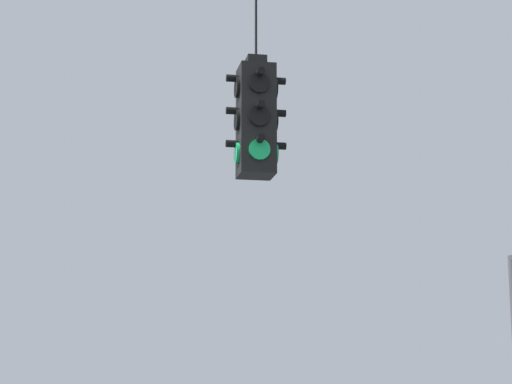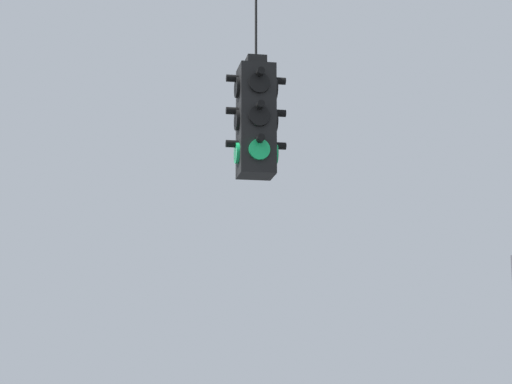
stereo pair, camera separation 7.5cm
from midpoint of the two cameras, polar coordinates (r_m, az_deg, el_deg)
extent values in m
cube|color=black|center=(9.56, 0.23, 4.08)|extent=(0.34, 0.34, 1.08)
cube|color=black|center=(9.74, 0.22, 7.43)|extent=(0.19, 0.19, 0.10)
cylinder|color=black|center=(9.48, 0.42, 6.27)|extent=(0.20, 0.03, 0.20)
cylinder|color=black|center=(9.47, 0.47, 6.87)|extent=(0.07, 0.12, 0.07)
cylinder|color=black|center=(9.38, 0.43, 4.38)|extent=(0.20, 0.03, 0.20)
cylinder|color=black|center=(9.37, 0.48, 4.99)|extent=(0.07, 0.12, 0.07)
cylinder|color=#19C666|center=(9.30, 0.43, 2.46)|extent=(0.20, 0.03, 0.20)
cylinder|color=black|center=(9.28, 0.48, 3.07)|extent=(0.07, 0.12, 0.07)
cylinder|color=black|center=(9.83, 0.03, 5.61)|extent=(0.20, 0.03, 0.20)
cylinder|color=black|center=(9.90, -0.01, 6.02)|extent=(0.07, 0.12, 0.07)
cylinder|color=black|center=(9.73, 0.03, 3.78)|extent=(0.20, 0.03, 0.20)
cylinder|color=black|center=(9.80, -0.01, 4.22)|extent=(0.07, 0.12, 0.07)
cylinder|color=#19C666|center=(9.65, 0.03, 1.92)|extent=(0.20, 0.03, 0.20)
cylinder|color=black|center=(9.71, -0.01, 2.37)|extent=(0.07, 0.12, 0.07)
cylinder|color=black|center=(9.62, -0.87, 5.99)|extent=(0.03, 0.20, 0.20)
cylinder|color=black|center=(9.64, -1.13, 6.51)|extent=(0.12, 0.07, 0.07)
cylinder|color=black|center=(9.53, -0.87, 4.13)|extent=(0.03, 0.20, 0.20)
cylinder|color=black|center=(9.55, -1.14, 4.66)|extent=(0.12, 0.07, 0.07)
cylinder|color=#19C666|center=(9.44, -0.88, 2.23)|extent=(0.03, 0.20, 0.20)
cylinder|color=black|center=(9.46, -1.15, 2.77)|extent=(0.12, 0.07, 0.07)
cylinder|color=black|center=(9.69, 1.31, 5.87)|extent=(0.03, 0.20, 0.20)
cylinder|color=black|center=(9.72, 1.57, 6.36)|extent=(0.12, 0.07, 0.07)
cylinder|color=black|center=(9.59, 1.32, 4.02)|extent=(0.03, 0.20, 0.20)
cylinder|color=black|center=(9.62, 1.58, 4.52)|extent=(0.12, 0.07, 0.07)
cylinder|color=#19C666|center=(9.51, 1.33, 2.14)|extent=(0.03, 0.20, 0.20)
cylinder|color=black|center=(9.54, 1.59, 2.65)|extent=(0.12, 0.07, 0.07)
camera|label=1|loc=(0.04, -89.77, -0.05)|focal=70.00mm
camera|label=2|loc=(0.04, 90.23, 0.05)|focal=70.00mm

